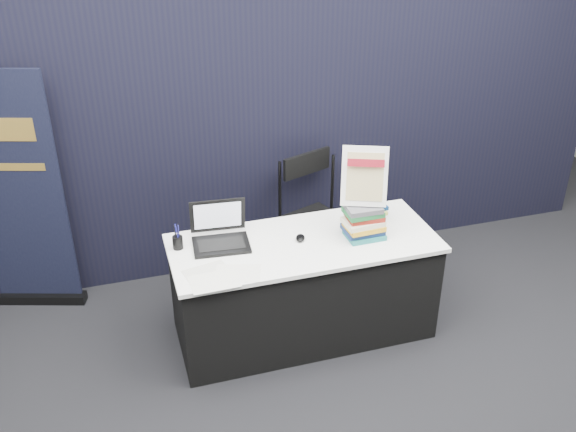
# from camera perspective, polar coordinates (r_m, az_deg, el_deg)

# --- Properties ---
(floor) EXTENTS (8.00, 8.00, 0.00)m
(floor) POSITION_cam_1_polar(r_m,az_deg,el_deg) (4.34, 3.66, -14.41)
(floor) COLOR black
(floor) RESTS_ON ground
(drape_partition) EXTENTS (6.00, 0.08, 2.40)m
(drape_partition) POSITION_cam_1_polar(r_m,az_deg,el_deg) (5.02, -2.29, 8.10)
(drape_partition) COLOR black
(drape_partition) RESTS_ON floor
(display_table) EXTENTS (1.80, 0.75, 0.75)m
(display_table) POSITION_cam_1_polar(r_m,az_deg,el_deg) (4.51, 1.38, -6.34)
(display_table) COLOR black
(display_table) RESTS_ON floor
(laptop) EXTENTS (0.39, 0.33, 0.28)m
(laptop) POSITION_cam_1_polar(r_m,az_deg,el_deg) (4.28, -6.13, -1.62)
(laptop) COLOR black
(laptop) RESTS_ON display_table
(mouse) EXTENTS (0.09, 0.11, 0.03)m
(mouse) POSITION_cam_1_polar(r_m,az_deg,el_deg) (4.31, 1.11, -1.95)
(mouse) COLOR black
(mouse) RESTS_ON display_table
(brochure_left) EXTENTS (0.30, 0.22, 0.00)m
(brochure_left) POSITION_cam_1_polar(r_m,az_deg,el_deg) (3.93, -6.57, -5.80)
(brochure_left) COLOR white
(brochure_left) RESTS_ON display_table
(brochure_mid) EXTENTS (0.31, 0.25, 0.00)m
(brochure_mid) POSITION_cam_1_polar(r_m,az_deg,el_deg) (4.01, -7.19, -5.03)
(brochure_mid) COLOR beige
(brochure_mid) RESTS_ON display_table
(brochure_right) EXTENTS (0.32, 0.27, 0.00)m
(brochure_right) POSITION_cam_1_polar(r_m,az_deg,el_deg) (3.99, -4.47, -5.09)
(brochure_right) COLOR silver
(brochure_right) RESTS_ON display_table
(pen_cup) EXTENTS (0.08, 0.08, 0.09)m
(pen_cup) POSITION_cam_1_polar(r_m,az_deg,el_deg) (4.26, -9.78, -2.33)
(pen_cup) COLOR black
(pen_cup) RESTS_ON display_table
(book_stack_tall) EXTENTS (0.26, 0.20, 0.24)m
(book_stack_tall) POSITION_cam_1_polar(r_m,az_deg,el_deg) (4.33, 6.74, -0.47)
(book_stack_tall) COLOR #1D6E6E
(book_stack_tall) RESTS_ON display_table
(book_stack_short) EXTENTS (0.20, 0.16, 0.11)m
(book_stack_short) POSITION_cam_1_polar(r_m,az_deg,el_deg) (4.58, 7.32, 0.33)
(book_stack_short) COLOR #1C6C33
(book_stack_short) RESTS_ON display_table
(info_sign) EXTENTS (0.32, 0.22, 0.41)m
(info_sign) POSITION_cam_1_polar(r_m,az_deg,el_deg) (4.21, 6.82, 3.45)
(info_sign) COLOR black
(info_sign) RESTS_ON book_stack_tall
(pullup_banner) EXTENTS (0.77, 0.33, 1.82)m
(pullup_banner) POSITION_cam_1_polar(r_m,az_deg,el_deg) (4.99, -23.07, 0.63)
(pullup_banner) COLOR black
(pullup_banner) RESTS_ON floor
(stacking_chair) EXTENTS (0.59, 0.61, 1.02)m
(stacking_chair) POSITION_cam_1_polar(r_m,az_deg,el_deg) (5.00, 2.27, 0.05)
(stacking_chair) COLOR black
(stacking_chair) RESTS_ON floor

